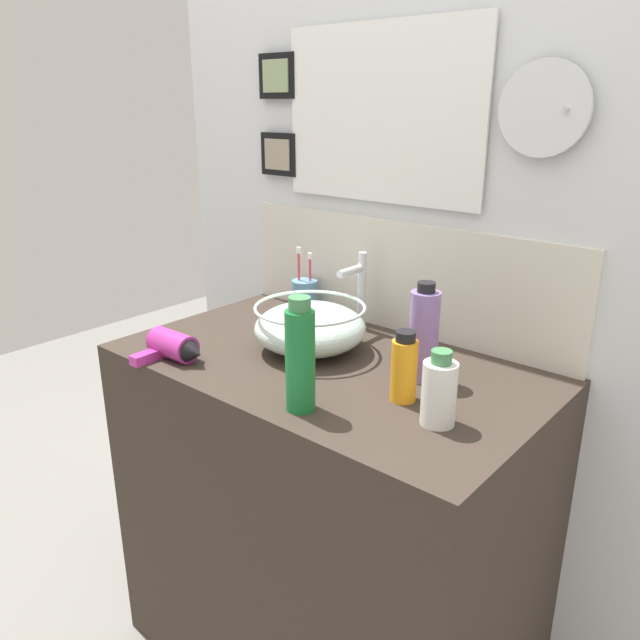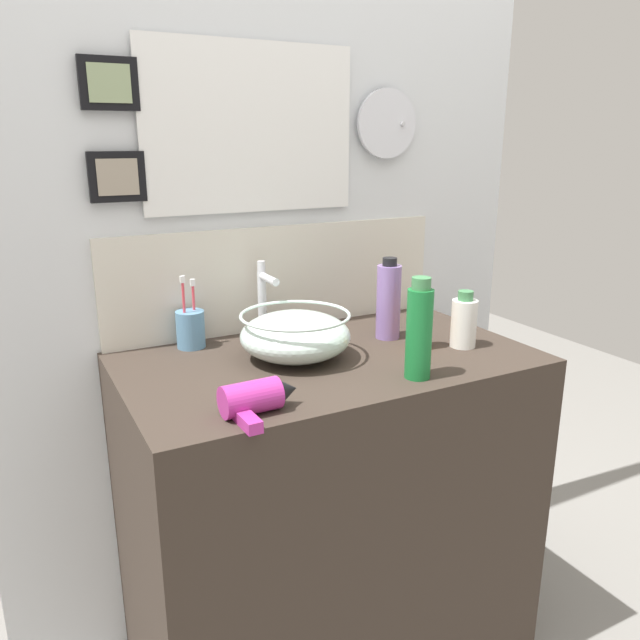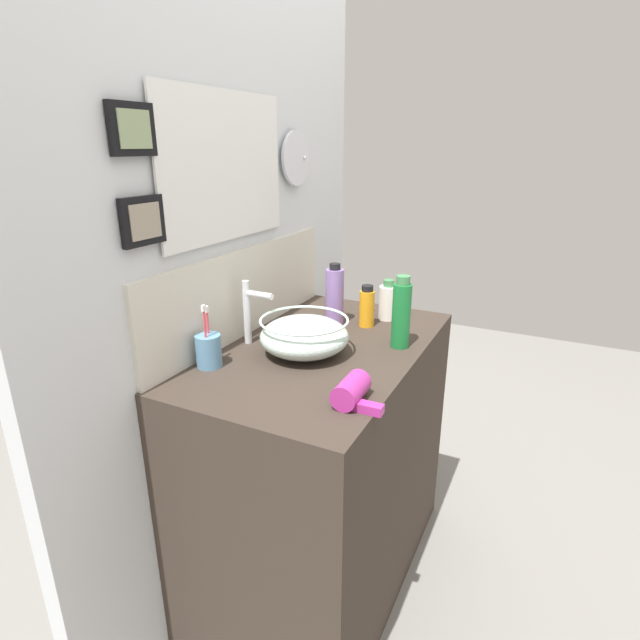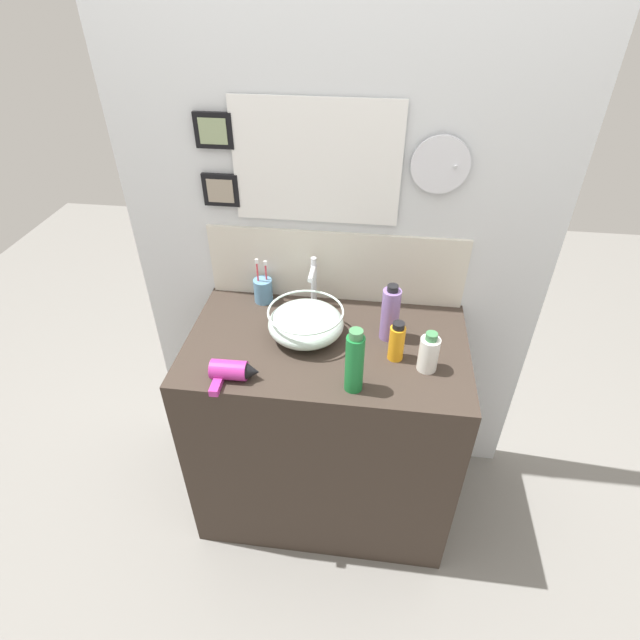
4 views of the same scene
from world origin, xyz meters
name	(u,v)px [view 2 (image 2 of 4)]	position (x,y,z in m)	size (l,w,h in m)	color
vanity_counter	(328,514)	(0.00, 0.00, 0.46)	(1.03, 0.60, 0.92)	#382D26
back_panel	(273,219)	(0.00, 0.33, 1.23)	(1.64, 0.09, 2.46)	silver
glass_bowl_sink	(295,335)	(-0.08, 0.03, 0.98)	(0.28, 0.28, 0.12)	silver
faucet	(264,295)	(-0.08, 0.23, 1.04)	(0.02, 0.11, 0.21)	silver
hair_drier	(258,398)	(-0.29, -0.23, 0.95)	(0.16, 0.13, 0.07)	#B22D8C
toothbrush_cup	(191,329)	(-0.28, 0.24, 0.97)	(0.07, 0.07, 0.20)	#598CB2
shampoo_bottle	(419,331)	(0.11, -0.22, 1.03)	(0.06, 0.06, 0.24)	#197233
lotion_bottle	(388,301)	(0.22, 0.06, 1.02)	(0.07, 0.07, 0.22)	#8C6BB2
spray_bottle	(421,322)	(0.25, -0.05, 0.99)	(0.05, 0.05, 0.15)	orange
soap_dispenser	(464,322)	(0.36, -0.09, 0.99)	(0.07, 0.07, 0.15)	white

